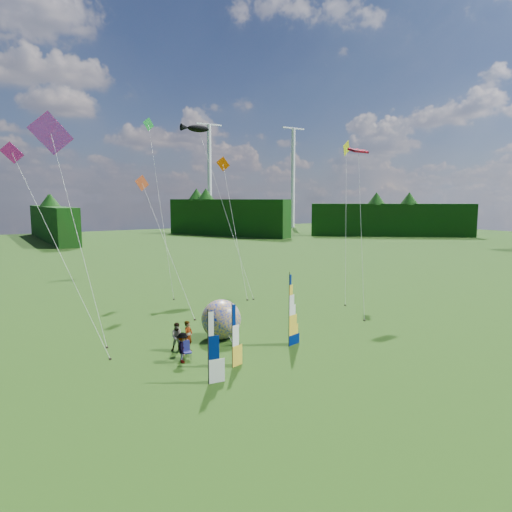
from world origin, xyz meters
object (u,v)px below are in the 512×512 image
spectator_b (178,337)px  camp_chair (186,351)px  feather_banner_main (289,311)px  side_banner_left (232,337)px  side_banner_far (208,349)px  spectator_a (188,336)px  spectator_c (183,348)px  spectator_d (211,325)px  kite_whale (224,200)px  bol_inflatable (221,319)px

spectator_b → camp_chair: 1.71m
feather_banner_main → camp_chair: (-6.18, 1.21, -1.68)m
feather_banner_main → side_banner_left: feather_banner_main is taller
side_banner_far → spectator_a: size_ratio=1.94×
side_banner_far → spectator_c: size_ratio=2.12×
spectator_b → spectator_d: size_ratio=0.92×
side_banner_left → spectator_d: size_ratio=1.86×
spectator_a → feather_banner_main: bearing=-56.0°
spectator_c → kite_whale: size_ratio=0.10×
spectator_b → spectator_c: size_ratio=1.00×
feather_banner_main → spectator_c: feather_banner_main is taller
spectator_c → spectator_d: size_ratio=0.92×
bol_inflatable → spectator_a: size_ratio=1.38×
side_banner_left → spectator_a: side_banner_left is taller
spectator_d → camp_chair: spectator_d is taller
bol_inflatable → camp_chair: (-3.47, -2.37, -0.75)m
side_banner_left → spectator_b: (-1.37, 4.10, -0.86)m
kite_whale → spectator_c: bearing=-129.0°
side_banner_far → spectator_d: 7.22m
camp_chair → feather_banner_main: bearing=-1.4°
spectator_a → camp_chair: 1.44m
feather_banner_main → kite_whale: (4.99, 17.41, 6.59)m
camp_chair → side_banner_far: bearing=-87.2°
spectator_b → spectator_d: bearing=40.4°
side_banner_left → spectator_a: (-0.90, 3.63, -0.78)m
spectator_d → feather_banner_main: bearing=168.7°
side_banner_far → bol_inflatable: side_banner_far is taller
side_banner_far → camp_chair: bearing=90.1°
side_banner_far → camp_chair: side_banner_far is taller
feather_banner_main → camp_chair: bearing=153.5°
side_banner_far → side_banner_left: bearing=38.9°
side_banner_far → spectator_c: side_banner_far is taller
side_banner_far → bol_inflatable: 7.23m
side_banner_far → spectator_a: side_banner_far is taller
spectator_b → kite_whale: 19.85m
spectator_c → bol_inflatable: bearing=-32.7°
side_banner_far → spectator_b: size_ratio=2.12×
kite_whale → spectator_d: bearing=-125.5°
feather_banner_main → spectator_d: bearing=114.9°
side_banner_left → feather_banner_main: bearing=-0.6°
side_banner_left → spectator_d: 5.30m
side_banner_left → kite_whale: size_ratio=0.19×
side_banner_far → spectator_d: size_ratio=1.95×
side_banner_far → kite_whale: kite_whale is taller
spectator_a → camp_chair: bearing=-151.7°
feather_banner_main → camp_chair: size_ratio=4.23×
side_banner_left → side_banner_far: 2.38m
spectator_d → kite_whale: (8.26, 13.55, 7.88)m
side_banner_left → camp_chair: (-1.58, 2.43, -1.18)m
side_banner_far → kite_whale: size_ratio=0.20×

